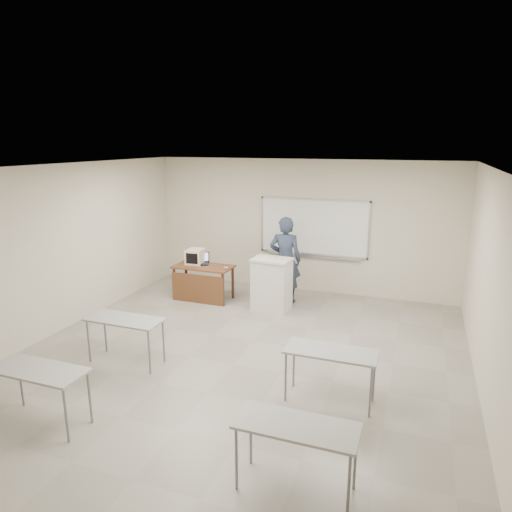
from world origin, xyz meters
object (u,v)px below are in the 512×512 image
at_px(instructor_desk, 201,277).
at_px(presenter, 285,260).
at_px(whiteboard, 314,228).
at_px(keyboard, 266,256).
at_px(crt_monitor, 195,256).
at_px(mouse, 226,268).
at_px(podium, 272,284).
at_px(laptop, 202,261).

xyz_separation_m(instructor_desk, presenter, (1.71, 0.57, 0.41)).
bearing_deg(whiteboard, presenter, -113.07).
bearing_deg(keyboard, presenter, 57.98).
distance_m(instructor_desk, crt_monitor, 0.52).
bearing_deg(whiteboard, mouse, -137.91).
bearing_deg(crt_monitor, podium, -10.90).
relative_size(mouse, keyboard, 0.26).
distance_m(instructor_desk, mouse, 0.61).
bearing_deg(instructor_desk, presenter, 18.84).
xyz_separation_m(laptop, keyboard, (1.55, -0.18, 0.28)).
bearing_deg(laptop, instructor_desk, -89.18).
bearing_deg(laptop, mouse, -35.99).
height_order(podium, keyboard, keyboard).
xyz_separation_m(crt_monitor, laptop, (0.15, 0.03, -0.10)).
bearing_deg(presenter, crt_monitor, 3.54).
relative_size(whiteboard, mouse, 23.15).
bearing_deg(instructor_desk, mouse, 8.39).
bearing_deg(mouse, podium, -28.05).
xyz_separation_m(whiteboard, crt_monitor, (-2.35, -1.24, -0.57)).
distance_m(laptop, keyboard, 1.59).
bearing_deg(whiteboard, instructor_desk, -144.88).
distance_m(laptop, presenter, 1.84).
height_order(podium, presenter, presenter).
xyz_separation_m(whiteboard, keyboard, (-0.65, -1.39, -0.39)).
distance_m(mouse, presenter, 1.27).
relative_size(instructor_desk, laptop, 3.84).
bearing_deg(whiteboard, laptop, -151.15).
distance_m(mouse, keyboard, 0.96).
bearing_deg(podium, keyboard, 156.99).
height_order(laptop, mouse, laptop).
xyz_separation_m(whiteboard, instructor_desk, (-2.10, -1.48, -0.96)).
bearing_deg(presenter, whiteboard, -119.24).
xyz_separation_m(mouse, keyboard, (0.90, 0.01, 0.32)).
relative_size(instructor_desk, crt_monitor, 3.16).
bearing_deg(podium, instructor_desk, -174.61).
relative_size(instructor_desk, podium, 1.18).
relative_size(podium, presenter, 0.58).
xyz_separation_m(instructor_desk, keyboard, (1.45, 0.09, 0.57)).
bearing_deg(mouse, laptop, 139.52).
bearing_deg(instructor_desk, keyboard, 3.94).
distance_m(whiteboard, keyboard, 1.58).
bearing_deg(crt_monitor, presenter, 5.77).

